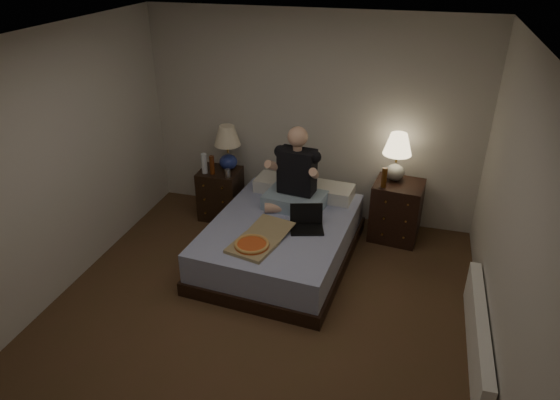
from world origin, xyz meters
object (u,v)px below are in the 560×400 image
(bed, at_px, (281,241))
(lamp_left, at_px, (228,148))
(radiator, at_px, (477,335))
(nightstand_right, at_px, (396,211))
(nightstand_left, at_px, (221,194))
(beer_bottle_left, at_px, (212,165))
(laptop, at_px, (307,220))
(beer_bottle_right, at_px, (384,177))
(person, at_px, (295,169))
(soda_can, at_px, (228,173))
(pizza_box, at_px, (252,245))
(lamp_right, at_px, (397,157))
(water_bottle, at_px, (204,163))

(bed, bearing_deg, lamp_left, 142.40)
(radiator, bearing_deg, nightstand_right, 115.22)
(nightstand_left, bearing_deg, bed, -37.34)
(nightstand_right, relative_size, beer_bottle_left, 3.06)
(laptop, bearing_deg, beer_bottle_left, 135.01)
(beer_bottle_left, relative_size, beer_bottle_right, 1.00)
(bed, distance_m, laptop, 0.48)
(bed, relative_size, lamp_left, 3.35)
(bed, xyz_separation_m, radiator, (1.98, -0.91, -0.03))
(person, bearing_deg, nightstand_right, 28.93)
(nightstand_right, bearing_deg, person, -152.40)
(lamp_left, height_order, laptop, lamp_left)
(soda_can, height_order, beer_bottle_right, beer_bottle_right)
(person, distance_m, radiator, 2.43)
(lamp_left, relative_size, beer_bottle_left, 2.43)
(soda_can, xyz_separation_m, beer_bottle_right, (1.82, 0.09, 0.14))
(bed, height_order, laptop, laptop)
(bed, distance_m, soda_can, 1.10)
(nightstand_left, relative_size, lamp_left, 1.13)
(beer_bottle_left, bearing_deg, person, -12.75)
(nightstand_right, bearing_deg, radiator, -58.61)
(bed, bearing_deg, radiator, -20.27)
(lamp_left, bearing_deg, radiator, -30.94)
(soda_can, bearing_deg, beer_bottle_right, 2.80)
(soda_can, relative_size, pizza_box, 0.13)
(nightstand_right, bearing_deg, beer_bottle_right, -134.76)
(nightstand_left, bearing_deg, lamp_right, 3.54)
(radiator, bearing_deg, nightstand_left, 151.06)
(bed, height_order, beer_bottle_right, beer_bottle_right)
(lamp_left, height_order, person, person)
(beer_bottle_left, relative_size, pizza_box, 0.30)
(bed, height_order, lamp_left, lamp_left)
(lamp_left, bearing_deg, person, -24.28)
(lamp_right, height_order, beer_bottle_left, lamp_right)
(radiator, bearing_deg, soda_can, 151.83)
(bed, relative_size, laptop, 5.52)
(lamp_left, distance_m, person, 1.05)
(lamp_left, distance_m, pizza_box, 1.63)
(beer_bottle_left, bearing_deg, pizza_box, -53.01)
(beer_bottle_right, distance_m, person, 0.99)
(bed, xyz_separation_m, person, (0.06, 0.38, 0.70))
(nightstand_left, relative_size, radiator, 0.39)
(lamp_right, bearing_deg, water_bottle, -173.06)
(soda_can, xyz_separation_m, beer_bottle_left, (-0.21, 0.04, 0.06))
(pizza_box, relative_size, radiator, 0.47)
(nightstand_right, relative_size, lamp_right, 1.26)
(beer_bottle_left, bearing_deg, bed, -31.18)
(nightstand_right, height_order, person, person)
(beer_bottle_right, bearing_deg, bed, -145.87)
(pizza_box, bearing_deg, lamp_left, 131.85)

